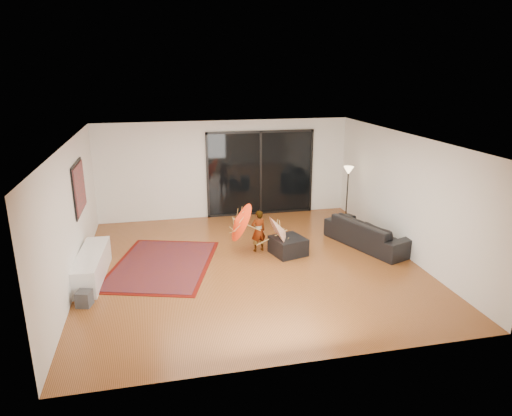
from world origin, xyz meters
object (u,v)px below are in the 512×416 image
object	(u,v)px
ottoman	(288,246)
sofa	(369,233)
media_console	(92,266)
child	(258,231)

from	to	relation	value
ottoman	sofa	bearing A→B (deg)	2.26
media_console	child	distance (m)	3.65
sofa	child	distance (m)	2.64
sofa	child	xyz separation A→B (m)	(-2.62, 0.25, 0.16)
media_console	child	size ratio (longest dim) A/B	1.97
sofa	ottoman	size ratio (longest dim) A/B	3.21
child	ottoman	bearing A→B (deg)	138.84
sofa	ottoman	world-z (taller)	sofa
media_console	sofa	xyz separation A→B (m)	(6.20, 0.43, 0.06)
sofa	child	bearing A→B (deg)	63.81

